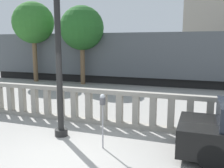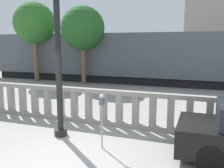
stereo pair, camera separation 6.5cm
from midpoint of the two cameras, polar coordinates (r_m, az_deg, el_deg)
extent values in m
plane|color=gray|center=(6.29, -11.82, -16.79)|extent=(160.00, 160.00, 0.00)
cube|color=gray|center=(8.65, -1.68, -8.69)|extent=(14.31, 0.24, 0.14)
cube|color=gray|center=(8.38, -1.71, -1.72)|extent=(14.31, 0.24, 0.14)
cube|color=gray|center=(10.93, -24.08, -2.79)|extent=(0.20, 0.20, 0.93)
cube|color=gray|center=(10.56, -21.89, -3.05)|extent=(0.20, 0.20, 0.93)
cube|color=gray|center=(10.20, -19.54, -3.34)|extent=(0.20, 0.20, 0.93)
cube|color=gray|center=(9.86, -17.02, -3.63)|extent=(0.20, 0.20, 0.93)
cube|color=gray|center=(9.54, -14.33, -3.94)|extent=(0.20, 0.20, 0.93)
cube|color=gray|center=(9.24, -11.45, -4.26)|extent=(0.20, 0.20, 0.93)
cube|color=gray|center=(8.96, -8.38, -4.59)|extent=(0.20, 0.20, 0.93)
cube|color=gray|center=(8.72, -5.13, -4.93)|extent=(0.20, 0.20, 0.93)
cube|color=gray|center=(8.50, -1.70, -5.26)|extent=(0.20, 0.20, 0.93)
cube|color=gray|center=(8.32, 1.91, -5.59)|extent=(0.20, 0.20, 0.93)
cube|color=gray|center=(8.17, 5.66, -5.91)|extent=(0.20, 0.20, 0.93)
cube|color=gray|center=(8.06, 9.54, -6.22)|extent=(0.20, 0.20, 0.93)
cube|color=gray|center=(7.98, 13.51, -6.50)|extent=(0.20, 0.20, 0.93)
cube|color=gray|center=(7.94, 17.55, -6.76)|extent=(0.20, 0.20, 0.93)
cube|color=gray|center=(7.95, 21.61, -6.98)|extent=(0.20, 0.20, 0.93)
cylinder|color=black|center=(7.78, -11.38, -10.76)|extent=(0.38, 0.38, 0.20)
cylinder|color=black|center=(7.31, -12.08, 10.03)|extent=(0.17, 0.17, 5.32)
cylinder|color=#99999E|center=(6.62, -2.03, -9.69)|extent=(0.04, 0.04, 1.18)
cylinder|color=#4C4C51|center=(6.43, -2.07, -3.94)|extent=(0.15, 0.15, 0.18)
sphere|color=#B2B7BC|center=(6.40, -2.07, -2.87)|extent=(0.13, 0.13, 0.13)
cylinder|color=black|center=(6.03, 21.89, -15.30)|extent=(0.61, 0.18, 0.61)
cylinder|color=black|center=(7.44, 21.54, -10.52)|extent=(0.61, 0.18, 0.61)
cube|color=black|center=(17.05, 17.87, 0.55)|extent=(29.29, 2.16, 0.55)
cube|color=#4C5156|center=(16.89, 18.16, 6.28)|extent=(29.89, 2.70, 2.86)
cube|color=black|center=(34.27, 21.46, 4.57)|extent=(19.84, 2.29, 0.55)
cube|color=brown|center=(34.19, 21.63, 7.44)|extent=(20.24, 2.87, 2.89)
cylinder|color=brown|center=(16.88, -6.44, 4.43)|extent=(0.30, 0.30, 2.64)
sphere|color=#235B23|center=(16.84, -6.59, 12.60)|extent=(2.89, 2.89, 2.89)
cylinder|color=brown|center=(18.81, -16.85, 5.26)|extent=(0.32, 0.32, 3.07)
sphere|color=#2D6B28|center=(18.82, -17.24, 13.23)|extent=(2.89, 2.89, 2.89)
camera|label=1|loc=(0.03, -89.80, 0.03)|focal=40.00mm
camera|label=2|loc=(0.03, 90.20, -0.03)|focal=40.00mm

